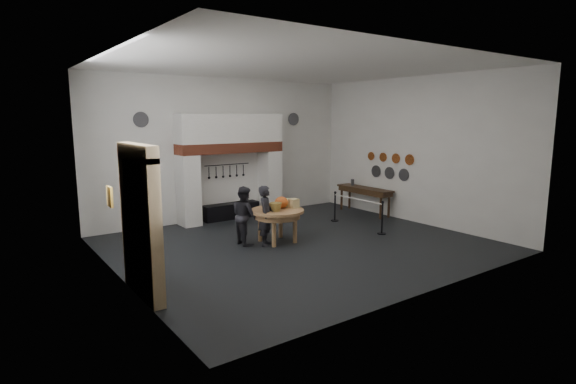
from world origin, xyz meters
TOP-DOWN VIEW (x-y plane):
  - floor at (0.00, 0.00)m, footprint 9.00×8.00m
  - ceiling at (0.00, 0.00)m, footprint 9.00×8.00m
  - wall_back at (0.00, 4.00)m, footprint 9.00×0.02m
  - wall_front at (0.00, -4.00)m, footprint 9.00×0.02m
  - wall_left at (-4.50, 0.00)m, footprint 0.02×8.00m
  - wall_right at (4.50, 0.00)m, footprint 0.02×8.00m
  - chimney_pier_left at (-1.48, 3.65)m, footprint 0.55×0.70m
  - chimney_pier_right at (1.48, 3.65)m, footprint 0.55×0.70m
  - hearth_brick_band at (0.00, 3.65)m, footprint 3.50×0.72m
  - chimney_hood at (0.00, 3.65)m, footprint 3.50×0.70m
  - iron_range at (0.00, 3.72)m, footprint 1.90×0.45m
  - utensil_rail at (0.00, 3.92)m, footprint 1.60×0.02m
  - door_recess at (-4.47, -1.00)m, footprint 0.04×1.10m
  - door_jamb_near at (-4.38, -1.70)m, footprint 0.22×0.30m
  - door_jamb_far at (-4.38, -0.30)m, footprint 0.22×0.30m
  - door_lintel at (-4.38, -1.00)m, footprint 0.22×1.70m
  - wall_plaque at (-4.45, 0.80)m, footprint 0.05×0.34m
  - work_table at (-0.35, 0.51)m, footprint 1.60×1.60m
  - pumpkin at (-0.15, 0.61)m, footprint 0.36×0.36m
  - cheese_block_big at (0.15, 0.46)m, footprint 0.22×0.22m
  - cheese_block_small at (0.13, 0.76)m, footprint 0.18×0.18m
  - wicker_basket at (-0.50, 0.36)m, footprint 0.37×0.37m
  - bread_loaf at (-0.45, 0.86)m, footprint 0.31×0.18m
  - visitor_near at (-0.74, 0.46)m, footprint 0.65×0.67m
  - visitor_far at (-1.14, 0.86)m, footprint 0.61×0.77m
  - side_table at (4.10, 1.76)m, footprint 0.55×2.20m
  - pewter_jug at (4.10, 2.36)m, footprint 0.12×0.12m
  - copper_pan_a at (4.46, 0.20)m, footprint 0.03×0.34m
  - copper_pan_b at (4.46, 0.75)m, footprint 0.03×0.32m
  - copper_pan_c at (4.46, 1.30)m, footprint 0.03×0.30m
  - copper_pan_d at (4.46, 1.85)m, footprint 0.03×0.28m
  - pewter_plate_left at (4.46, 0.40)m, footprint 0.03×0.40m
  - pewter_plate_mid at (4.46, 1.00)m, footprint 0.03×0.40m
  - pewter_plate_right at (4.46, 1.60)m, footprint 0.03×0.40m
  - pewter_plate_back_left at (-2.70, 3.96)m, footprint 0.44×0.03m
  - pewter_plate_back_right at (2.70, 3.96)m, footprint 0.44×0.03m
  - barrier_post_near at (2.52, -0.52)m, footprint 0.05×0.05m
  - barrier_post_far at (2.52, 1.48)m, footprint 0.05×0.05m
  - barrier_rope at (2.52, 0.48)m, footprint 0.04×2.00m

SIDE VIEW (x-z plane):
  - floor at x=0.00m, z-range -0.01..0.01m
  - iron_range at x=0.00m, z-range 0.00..0.50m
  - barrier_post_near at x=2.52m, z-range 0.00..0.90m
  - barrier_post_far at x=2.52m, z-range 0.00..0.90m
  - visitor_far at x=-1.14m, z-range 0.00..1.52m
  - visitor_near at x=-0.74m, z-range 0.00..1.55m
  - work_table at x=-0.35m, z-range 0.80..0.88m
  - barrier_rope at x=2.52m, z-range 0.83..0.87m
  - side_table at x=4.10m, z-range 0.84..0.90m
  - bread_loaf at x=-0.45m, z-range 0.87..1.01m
  - cheese_block_small at x=0.13m, z-range 0.88..1.07m
  - wicker_basket at x=-0.50m, z-range 0.88..1.09m
  - cheese_block_big at x=0.15m, z-range 0.88..1.11m
  - pewter_jug at x=4.10m, z-range 0.90..1.12m
  - pumpkin at x=-0.15m, z-range 0.88..1.18m
  - chimney_pier_left at x=-1.48m, z-range 0.00..2.15m
  - chimney_pier_right at x=1.48m, z-range 0.00..2.15m
  - door_recess at x=-4.47m, z-range 0.00..2.50m
  - door_jamb_near at x=-4.38m, z-range 0.00..2.60m
  - door_jamb_far at x=-4.38m, z-range 0.00..2.60m
  - pewter_plate_left at x=4.46m, z-range 1.25..1.65m
  - pewter_plate_mid at x=4.46m, z-range 1.25..1.65m
  - pewter_plate_right at x=4.46m, z-range 1.25..1.65m
  - wall_plaque at x=-4.45m, z-range 1.38..1.82m
  - utensil_rail at x=0.00m, z-range 1.74..1.76m
  - copper_pan_b at x=4.46m, z-range 1.79..2.11m
  - copper_pan_d at x=4.46m, z-range 1.81..2.09m
  - copper_pan_a at x=4.46m, z-range 1.78..2.12m
  - copper_pan_c at x=4.46m, z-range 1.80..2.10m
  - wall_back at x=0.00m, z-range 0.00..4.50m
  - wall_front at x=0.00m, z-range 0.00..4.50m
  - wall_left at x=-4.50m, z-range 0.00..4.50m
  - wall_right at x=4.50m, z-range 0.00..4.50m
  - hearth_brick_band at x=0.00m, z-range 2.15..2.47m
  - door_lintel at x=-4.38m, z-range 2.50..2.80m
  - chimney_hood at x=0.00m, z-range 2.47..3.37m
  - pewter_plate_back_left at x=-2.70m, z-range 2.98..3.42m
  - pewter_plate_back_right at x=2.70m, z-range 2.98..3.42m
  - ceiling at x=0.00m, z-range 4.49..4.51m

